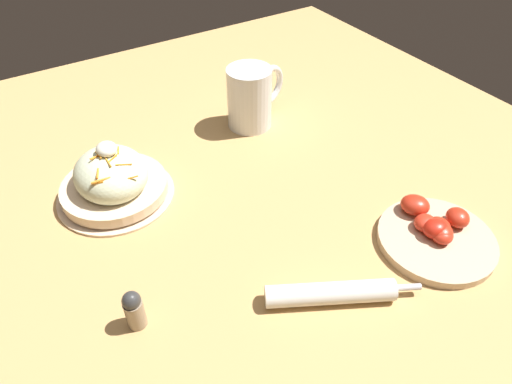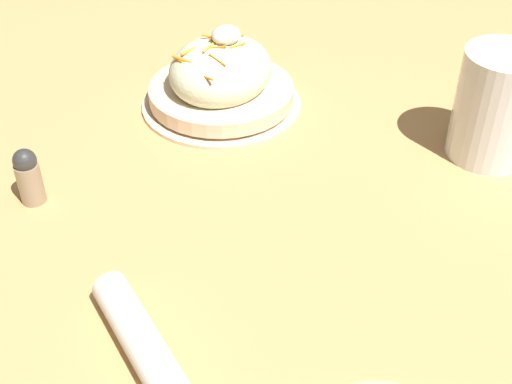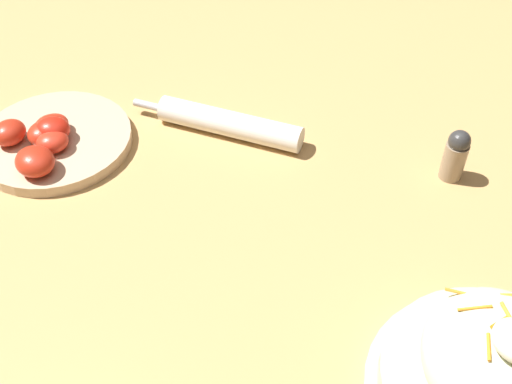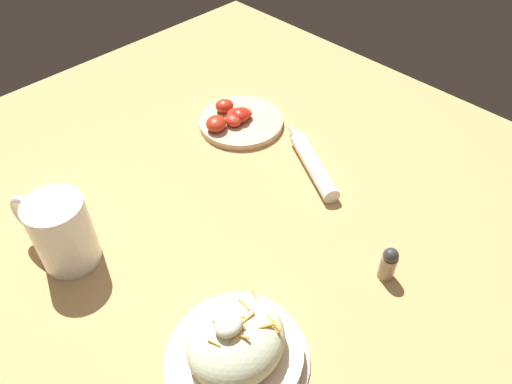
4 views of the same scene
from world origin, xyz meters
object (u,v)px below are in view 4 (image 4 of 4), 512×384
Objects in this scene: napkin_roll at (312,164)px; salt_shaker at (388,263)px; beer_mug at (62,234)px; salad_plate at (236,347)px; tomato_plate at (238,120)px.

napkin_roll is 0.28m from salt_shaker.
beer_mug is 2.34× the size of salt_shaker.
salt_shaker is (-0.28, 0.07, -0.00)m from salad_plate.
beer_mug is 0.49m from napkin_roll.
tomato_plate is (-0.46, -0.07, -0.05)m from beer_mug.
tomato_plate is at bearing -171.09° from beer_mug.
beer_mug is 0.75× the size of napkin_roll.
salad_plate is 0.56m from tomato_plate.
beer_mug is (0.07, -0.34, 0.02)m from salad_plate.
salad_plate reaches higher than salt_shaker.
beer_mug is at bearing 8.91° from tomato_plate.
beer_mug is at bearing -77.55° from salad_plate.
salad_plate is at bearing 26.31° from napkin_roll.
salad_plate reaches higher than napkin_roll.
napkin_roll is at bearing 90.48° from tomato_plate.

